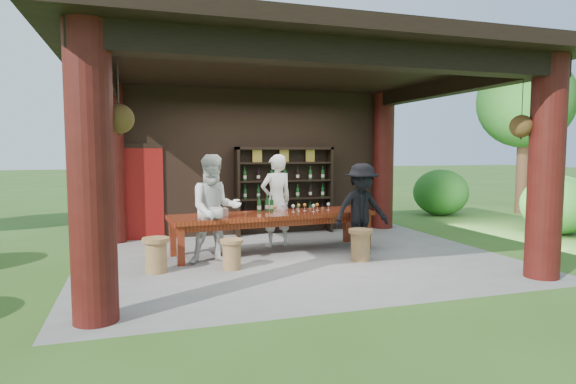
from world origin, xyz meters
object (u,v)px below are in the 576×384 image
object	(u,v)px
wine_shelf	(285,190)
stool_near_left	(232,253)
stool_far_left	(156,254)
guest_woman	(215,209)
guest_man	(362,209)
napkin_basket	(220,212)
stool_near_right	(360,244)
host	(276,201)
tasting_table	(273,219)

from	to	relation	value
wine_shelf	stool_near_left	bearing A→B (deg)	-121.55
stool_far_left	guest_woman	bearing A→B (deg)	20.31
stool_near_left	guest_man	size ratio (longest dim) A/B	0.29
stool_near_left	stool_far_left	bearing A→B (deg)	172.44
stool_near_left	napkin_basket	world-z (taller)	napkin_basket
stool_near_right	wine_shelf	bearing A→B (deg)	98.41
stool_near_right	napkin_basket	bearing A→B (deg)	156.66
host	guest_man	distance (m)	1.76
host	guest_woman	distance (m)	1.77
wine_shelf	guest_woman	distance (m)	3.14
guest_man	wine_shelf	bearing A→B (deg)	101.68
stool_near_left	napkin_basket	distance (m)	1.07
stool_near_right	stool_far_left	world-z (taller)	same
wine_shelf	stool_far_left	bearing A→B (deg)	-136.90
stool_near_right	guest_man	size ratio (longest dim) A/B	0.33
wine_shelf	guest_woman	world-z (taller)	wine_shelf
host	napkin_basket	world-z (taller)	host
wine_shelf	guest_woman	size ratio (longest dim) A/B	1.23
wine_shelf	guest_man	size ratio (longest dim) A/B	1.35
stool_near_right	guest_woman	distance (m)	2.59
stool_near_left	guest_man	world-z (taller)	guest_man
napkin_basket	tasting_table	bearing A→B (deg)	7.19
stool_far_left	guest_man	size ratio (longest dim) A/B	0.33
host	guest_man	bearing A→B (deg)	126.13
stool_near_left	stool_near_right	xyz separation A→B (m)	(2.26, -0.07, 0.03)
stool_near_right	guest_man	distance (m)	0.77
wine_shelf	guest_woman	bearing A→B (deg)	-129.38
wine_shelf	napkin_basket	bearing A→B (deg)	-132.14
stool_near_left	stool_near_right	bearing A→B (deg)	-1.86
host	napkin_basket	distance (m)	1.44
stool_near_left	host	xyz separation A→B (m)	(1.22, 1.61, 0.66)
guest_woman	host	bearing A→B (deg)	37.14
tasting_table	stool_near_left	bearing A→B (deg)	-133.66
tasting_table	guest_man	bearing A→B (deg)	-22.66
napkin_basket	host	bearing A→B (deg)	29.17
host	napkin_basket	size ratio (longest dim) A/B	7.08
guest_woman	guest_man	xyz separation A→B (m)	(2.69, -0.11, -0.09)
stool_far_left	napkin_basket	distance (m)	1.47
stool_near_right	napkin_basket	xyz separation A→B (m)	(-2.29, 0.99, 0.53)
stool_near_right	guest_woman	xyz separation A→B (m)	(-2.44, 0.60, 0.63)
tasting_table	host	bearing A→B (deg)	68.54
guest_man	stool_near_right	bearing A→B (deg)	-121.04
guest_woman	napkin_basket	world-z (taller)	guest_woman
stool_near_left	napkin_basket	size ratio (longest dim) A/B	1.88
wine_shelf	tasting_table	bearing A→B (deg)	-113.16
napkin_basket	guest_woman	bearing A→B (deg)	-110.90
wine_shelf	stool_near_right	xyz separation A→B (m)	(0.45, -3.02, -0.71)
tasting_table	stool_near_left	world-z (taller)	tasting_table
tasting_table	napkin_basket	bearing A→B (deg)	-172.81
tasting_table	stool_near_right	size ratio (longest dim) A/B	7.05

